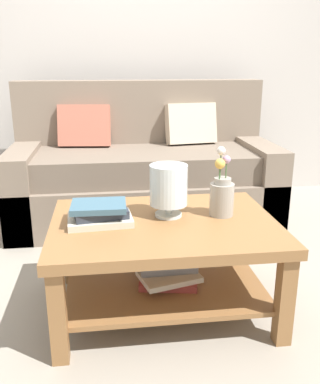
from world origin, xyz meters
TOP-DOWN VIEW (x-y plane):
  - ground_plane at (0.00, 0.00)m, footprint 10.00×10.00m
  - back_wall at (0.00, 1.65)m, footprint 6.40×0.12m
  - couch at (-0.06, 0.96)m, footprint 2.00×0.90m
  - coffee_table at (-0.09, -0.39)m, footprint 1.08×0.80m
  - book_stack_main at (-0.39, -0.37)m, footprint 0.31×0.23m
  - glass_hurricane_vase at (-0.06, -0.32)m, footprint 0.18×0.18m
  - flower_pitcher at (0.21, -0.34)m, footprint 0.12×0.12m

SIDE VIEW (x-z plane):
  - ground_plane at x=0.00m, z-range 0.00..0.00m
  - coffee_table at x=-0.09m, z-range 0.10..0.57m
  - couch at x=-0.06m, z-range -0.17..0.89m
  - book_stack_main at x=-0.39m, z-range 0.47..0.57m
  - flower_pitcher at x=0.21m, z-range 0.41..0.76m
  - glass_hurricane_vase at x=-0.06m, z-range 0.50..0.76m
  - back_wall at x=0.00m, z-range 0.00..2.70m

